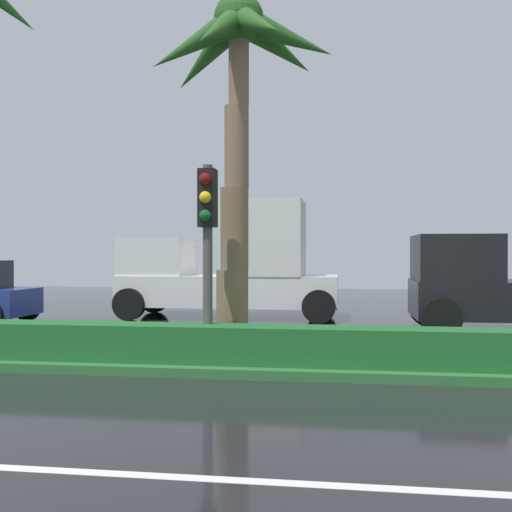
# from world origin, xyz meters

# --- Properties ---
(ground_plane) EXTENTS (90.00, 42.00, 0.10)m
(ground_plane) POSITION_xyz_m (0.00, 9.00, -0.05)
(ground_plane) COLOR black
(median_strip) EXTENTS (85.50, 4.00, 0.15)m
(median_strip) POSITION_xyz_m (0.00, 8.00, 0.07)
(median_strip) COLOR #2D6B33
(median_strip) RESTS_ON ground_plane
(median_hedge) EXTENTS (76.50, 0.70, 0.60)m
(median_hedge) POSITION_xyz_m (0.00, 6.60, 0.45)
(median_hedge) COLOR #1E6028
(median_hedge) RESTS_ON median_strip
(palm_tree_centre) EXTENTS (3.48, 3.52, 6.43)m
(palm_tree_centre) POSITION_xyz_m (2.75, 7.73, 5.08)
(palm_tree_centre) COLOR #7D634A
(palm_tree_centre) RESTS_ON median_strip
(traffic_signal_median_right) EXTENTS (0.28, 0.43, 3.23)m
(traffic_signal_median_right) POSITION_xyz_m (2.39, 6.79, 2.37)
(traffic_signal_median_right) COLOR #4C4C47
(traffic_signal_median_right) RESTS_ON median_strip
(box_truck_lead) EXTENTS (6.40, 2.64, 3.46)m
(box_truck_lead) POSITION_xyz_m (1.32, 14.77, 1.55)
(box_truck_lead) COLOR white
(box_truck_lead) RESTS_ON ground_plane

